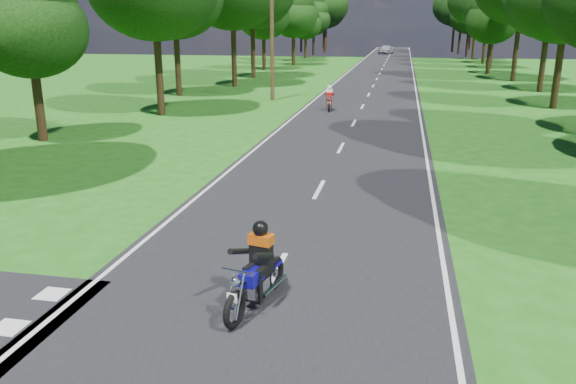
# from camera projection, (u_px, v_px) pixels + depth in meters

# --- Properties ---
(ground) EXTENTS (160.00, 160.00, 0.00)m
(ground) POSITION_uv_depth(u_px,v_px,m) (249.00, 324.00, 9.25)
(ground) COLOR #1E5613
(ground) RESTS_ON ground
(main_road) EXTENTS (7.00, 140.00, 0.02)m
(main_road) POSITION_uv_depth(u_px,v_px,m) (380.00, 74.00, 56.21)
(main_road) COLOR black
(main_road) RESTS_ON ground
(road_markings) EXTENTS (7.40, 140.00, 0.01)m
(road_markings) POSITION_uv_depth(u_px,v_px,m) (377.00, 75.00, 54.47)
(road_markings) COLOR silver
(road_markings) RESTS_ON main_road
(telegraph_pole) EXTENTS (1.20, 0.26, 8.00)m
(telegraph_pole) POSITION_uv_depth(u_px,v_px,m) (272.00, 36.00, 35.51)
(telegraph_pole) COLOR #382616
(telegraph_pole) RESTS_ON ground
(rider_near_blue) EXTENTS (0.99, 1.92, 1.53)m
(rider_near_blue) POSITION_uv_depth(u_px,v_px,m) (256.00, 266.00, 9.58)
(rider_near_blue) COLOR #120D94
(rider_near_blue) RESTS_ON main_road
(rider_far_red) EXTENTS (0.76, 1.75, 1.41)m
(rider_far_red) POSITION_uv_depth(u_px,v_px,m) (329.00, 98.00, 31.97)
(rider_far_red) COLOR #9C140C
(rider_far_red) RESTS_ON main_road
(distant_car) EXTENTS (2.90, 4.75, 1.51)m
(distant_car) POSITION_uv_depth(u_px,v_px,m) (386.00, 49.00, 93.72)
(distant_car) COLOR silver
(distant_car) RESTS_ON main_road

